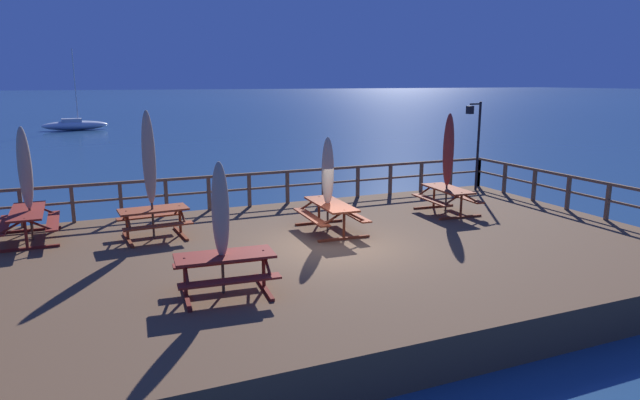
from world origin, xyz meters
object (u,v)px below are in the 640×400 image
at_px(picnic_table_front_right, 331,211).
at_px(lamp_post_hooked, 475,132).
at_px(picnic_table_back_right, 447,195).
at_px(patio_umbrella_tall_back_right, 448,150).
at_px(patio_umbrella_short_mid, 149,158).
at_px(patio_umbrella_tall_mid_left, 220,211).
at_px(sailboat_distant, 75,125).
at_px(patio_umbrella_tall_back_left, 328,172).
at_px(picnic_table_mid_right, 225,265).
at_px(picnic_table_front_left, 28,218).
at_px(picnic_table_mid_left, 154,217).
at_px(patio_umbrella_tall_mid_right, 25,169).

xyz_separation_m(picnic_table_front_right, lamp_post_hooked, (7.05, 3.08, 1.55)).
bearing_deg(picnic_table_back_right, patio_umbrella_tall_back_right, -158.39).
relative_size(patio_umbrella_short_mid, patio_umbrella_tall_mid_left, 1.29).
height_order(patio_umbrella_tall_back_right, sailboat_distant, sailboat_distant).
height_order(lamp_post_hooked, sailboat_distant, sailboat_distant).
bearing_deg(patio_umbrella_tall_back_right, picnic_table_back_right, 21.61).
bearing_deg(patio_umbrella_tall_back_left, sailboat_distant, 97.96).
height_order(picnic_table_mid_right, lamp_post_hooked, lamp_post_hooked).
bearing_deg(sailboat_distant, picnic_table_front_left, -90.99).
distance_m(picnic_table_mid_left, picnic_table_mid_right, 4.49).
bearing_deg(patio_umbrella_short_mid, patio_umbrella_tall_back_left, -13.90).
relative_size(patio_umbrella_tall_mid_left, sailboat_distant, 0.33).
bearing_deg(lamp_post_hooked, patio_umbrella_tall_back_right, -139.49).
distance_m(picnic_table_mid_right, picnic_table_front_right, 4.87).
height_order(picnic_table_mid_left, picnic_table_back_right, same).
bearing_deg(lamp_post_hooked, picnic_table_mid_right, -149.36).
bearing_deg(patio_umbrella_tall_mid_left, patio_umbrella_tall_back_left, 42.30).
relative_size(picnic_table_front_left, lamp_post_hooked, 0.69).
relative_size(picnic_table_mid_left, patio_umbrella_tall_back_left, 0.70).
bearing_deg(sailboat_distant, patio_umbrella_tall_back_right, -76.98).
bearing_deg(patio_umbrella_short_mid, picnic_table_back_right, -3.90).
bearing_deg(patio_umbrella_tall_back_left, picnic_table_back_right, 6.76).
relative_size(picnic_table_back_right, patio_umbrella_tall_mid_right, 0.67).
xyz_separation_m(patio_umbrella_tall_mid_left, sailboat_distant, (-2.88, 49.57, -1.89)).
bearing_deg(patio_umbrella_tall_mid_right, patio_umbrella_short_mid, -20.58).
bearing_deg(sailboat_distant, picnic_table_back_right, -76.91).
relative_size(picnic_table_front_right, patio_umbrella_tall_mid_left, 0.86).
distance_m(picnic_table_front_left, lamp_post_hooked, 14.47).
xyz_separation_m(picnic_table_front_right, patio_umbrella_tall_back_right, (4.04, 0.51, 1.34)).
height_order(picnic_table_back_right, lamp_post_hooked, lamp_post_hooked).
xyz_separation_m(picnic_table_mid_right, picnic_table_back_right, (7.73, 3.78, 0.00)).
bearing_deg(lamp_post_hooked, sailboat_distant, 107.45).
distance_m(picnic_table_mid_left, patio_umbrella_tall_back_right, 8.57).
relative_size(patio_umbrella_tall_mid_left, patio_umbrella_tall_mid_right, 0.88).
relative_size(patio_umbrella_tall_back_left, sailboat_distant, 0.33).
xyz_separation_m(picnic_table_mid_left, patio_umbrella_tall_mid_right, (-2.86, 1.00, 1.26)).
distance_m(picnic_table_front_left, patio_umbrella_tall_mid_right, 1.25).
xyz_separation_m(picnic_table_back_right, lamp_post_hooked, (2.95, 2.55, 1.56)).
bearing_deg(patio_umbrella_tall_back_right, patio_umbrella_short_mid, 175.92).
relative_size(patio_umbrella_tall_back_left, lamp_post_hooked, 0.79).
bearing_deg(patio_umbrella_tall_back_right, picnic_table_mid_right, -153.91).
distance_m(patio_umbrella_tall_back_left, lamp_post_hooked, 7.76).
distance_m(picnic_table_mid_left, picnic_table_front_left, 3.10).
relative_size(picnic_table_back_right, sailboat_distant, 0.25).
bearing_deg(patio_umbrella_tall_mid_left, lamp_post_hooked, 30.50).
xyz_separation_m(patio_umbrella_tall_back_left, lamp_post_hooked, (7.12, 3.04, 0.52)).
distance_m(picnic_table_front_left, patio_umbrella_tall_mid_left, 6.64).
distance_m(picnic_table_mid_left, picnic_table_front_right, 4.55).
height_order(picnic_table_mid_left, picnic_table_mid_right, same).
relative_size(patio_umbrella_tall_back_right, patio_umbrella_tall_back_left, 1.19).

